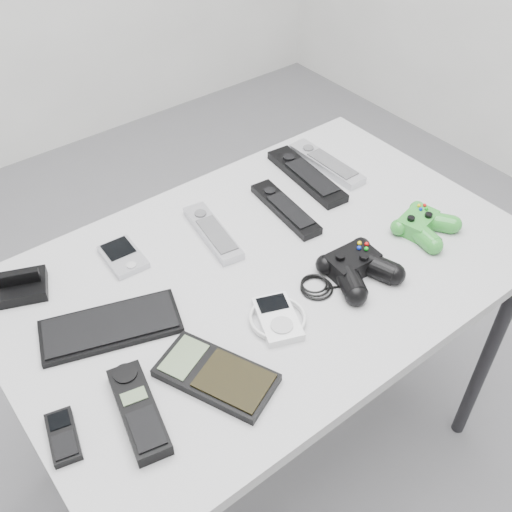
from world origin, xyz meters
TOP-DOWN VIEW (x-y plane):
  - floor at (0.00, 0.00)m, footprint 3.50×3.50m
  - desk at (0.10, -0.03)m, footprint 1.04×0.67m
  - pda_keyboard at (-0.22, 0.01)m, footprint 0.26×0.18m
  - dock_bracket at (-0.31, 0.20)m, footprint 0.11×0.11m
  - pda at (-0.12, 0.16)m, footprint 0.07×0.11m
  - remote_silver_a at (0.06, 0.11)m, footprint 0.08×0.20m
  - remote_black_a at (0.23, 0.08)m, footprint 0.07×0.21m
  - remote_black_b at (0.35, 0.14)m, footprint 0.08×0.25m
  - remote_silver_b at (0.42, 0.15)m, footprint 0.05×0.22m
  - mobile_phone at (-0.38, -0.14)m, footprint 0.06×0.10m
  - cordless_handset at (-0.27, -0.17)m, footprint 0.09×0.18m
  - calculator at (-0.14, -0.19)m, footprint 0.17×0.22m
  - mp3_player at (0.02, -0.16)m, footprint 0.14×0.14m
  - controller_black at (0.22, -0.16)m, footprint 0.25×0.16m
  - controller_green at (0.42, -0.15)m, footprint 0.15×0.15m

SIDE VIEW (x-z plane):
  - floor at x=0.00m, z-range 0.00..0.00m
  - desk at x=0.10m, z-range 0.29..0.98m
  - pda_keyboard at x=-0.22m, z-range 0.70..0.71m
  - mobile_phone at x=-0.38m, z-range 0.70..0.71m
  - pda at x=-0.12m, z-range 0.70..0.71m
  - calculator at x=-0.14m, z-range 0.70..0.71m
  - mp3_player at x=0.02m, z-range 0.70..0.72m
  - remote_black_a at x=0.23m, z-range 0.70..0.72m
  - remote_silver_a at x=0.06m, z-range 0.70..0.72m
  - remote_silver_b at x=0.42m, z-range 0.70..0.72m
  - remote_black_b at x=0.35m, z-range 0.70..0.72m
  - cordless_handset at x=-0.27m, z-range 0.70..0.72m
  - controller_green at x=0.42m, z-range 0.70..0.74m
  - controller_black at x=0.22m, z-range 0.70..0.74m
  - dock_bracket at x=-0.31m, z-range 0.70..0.74m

